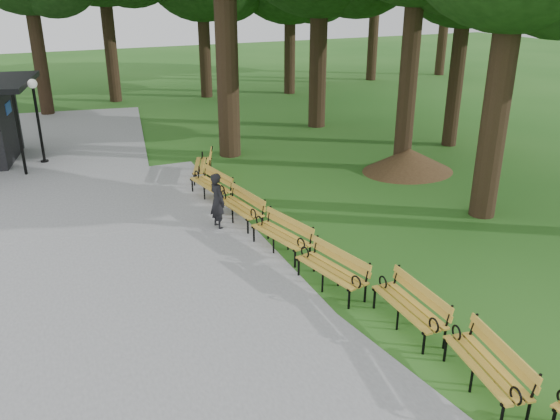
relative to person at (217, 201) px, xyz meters
name	(u,v)px	position (x,y,z in m)	size (l,w,h in m)	color
ground	(339,309)	(0.83, -4.87, -0.76)	(100.00, 100.00, 0.00)	#255E1B
path	(108,283)	(-3.17, -1.87, -0.73)	(12.00, 38.00, 0.06)	gray
person	(217,201)	(0.00, 0.00, 0.00)	(0.55, 0.36, 1.52)	black
lamp_post	(35,103)	(-3.73, 8.16, 1.40)	(0.32, 0.32, 2.99)	black
dirt_mound	(408,160)	(7.52, 1.84, -0.36)	(2.71, 2.71, 0.81)	#47301C
bench_1	(486,367)	(1.67, -7.93, -0.32)	(1.90, 0.64, 0.88)	gold
bench_2	(408,307)	(1.66, -5.95, -0.32)	(1.90, 0.64, 0.88)	gold
bench_3	(331,270)	(1.07, -4.08, -0.32)	(1.90, 0.64, 0.88)	gold
bench_4	(281,235)	(0.87, -2.03, -0.32)	(1.90, 0.64, 0.88)	gold
bench_5	(240,207)	(0.64, 0.09, -0.32)	(1.90, 0.64, 0.88)	gold
bench_6	(211,185)	(0.52, 2.13, -0.32)	(1.90, 0.64, 0.88)	gold
bench_7	(202,166)	(0.90, 4.10, -0.32)	(1.90, 0.64, 0.88)	gold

